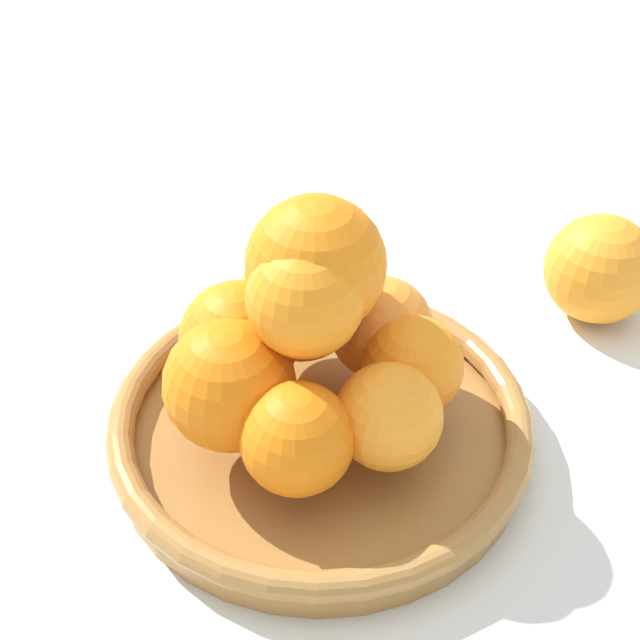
% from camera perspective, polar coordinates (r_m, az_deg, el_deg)
% --- Properties ---
extents(ground_plane, '(4.00, 4.00, 0.00)m').
position_cam_1_polar(ground_plane, '(0.60, -0.00, -7.78)').
color(ground_plane, silver).
extents(fruit_bowl, '(0.27, 0.27, 0.03)m').
position_cam_1_polar(fruit_bowl, '(0.58, -0.00, -6.68)').
color(fruit_bowl, '#A57238').
rests_on(fruit_bowl, ground_plane).
extents(orange_pile, '(0.18, 0.18, 0.14)m').
position_cam_1_polar(orange_pile, '(0.54, -0.88, -1.11)').
color(orange_pile, orange).
rests_on(orange_pile, fruit_bowl).
extents(stray_orange, '(0.08, 0.08, 0.08)m').
position_cam_1_polar(stray_orange, '(0.70, 17.47, 3.14)').
color(stray_orange, orange).
rests_on(stray_orange, ground_plane).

